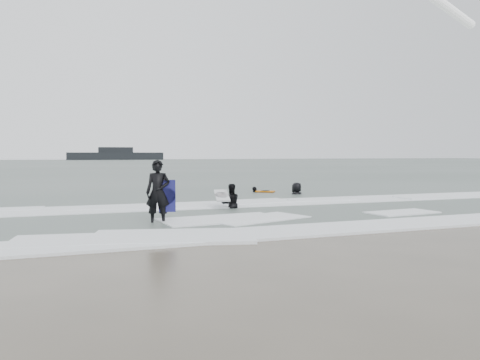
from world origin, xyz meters
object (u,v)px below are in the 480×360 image
object	(u,v)px
surfer_centre	(158,225)
surfer_wading	(231,209)
surfer_right_far	(297,195)
surfer_right_near	(255,193)
vessel_horizon	(116,155)

from	to	relation	value
surfer_centre	surfer_wading	distance (m)	4.37
surfer_wading	surfer_right_far	xyz separation A→B (m)	(5.02, 4.54, 0.00)
surfer_wading	surfer_right_near	distance (m)	7.25
surfer_wading	surfer_right_near	size ratio (longest dim) A/B	1.01
surfer_wading	vessel_horizon	xyz separation A→B (m)	(7.36, 145.03, 1.57)
surfer_right_near	surfer_right_far	bearing A→B (deg)	109.07
surfer_centre	vessel_horizon	size ratio (longest dim) A/B	0.06
surfer_right_near	vessel_horizon	xyz separation A→B (m)	(3.90, 138.66, 1.57)
surfer_wading	surfer_right_far	size ratio (longest dim) A/B	0.84
surfer_right_near	vessel_horizon	distance (m)	138.72
surfer_right_near	surfer_wading	bearing A→B (deg)	40.09
surfer_centre	vessel_horizon	world-z (taller)	vessel_horizon
surfer_right_near	surfer_right_far	world-z (taller)	surfer_right_far
surfer_centre	surfer_right_far	bearing A→B (deg)	60.94
surfer_wading	surfer_right_far	world-z (taller)	surfer_right_far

